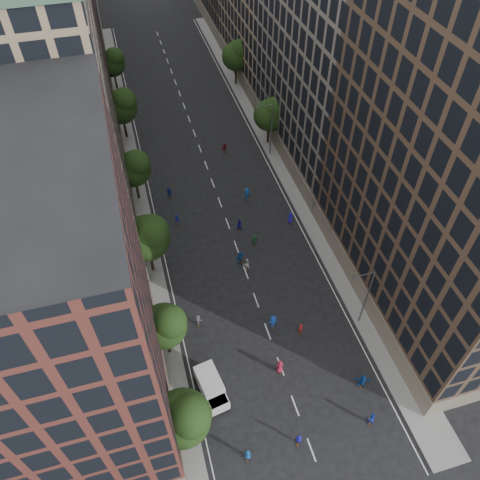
{
  "coord_description": "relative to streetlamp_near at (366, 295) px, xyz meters",
  "views": [
    {
      "loc": [
        -10.73,
        -13.01,
        46.21
      ],
      "look_at": [
        0.3,
        26.25,
        2.0
      ],
      "focal_mm": 35.0,
      "sensor_mm": 36.0,
      "label": 1
    }
  ],
  "objects": [
    {
      "name": "cargo_van",
      "position": [
        -18.19,
        -3.89,
        -3.84
      ],
      "size": [
        2.96,
        5.02,
        2.52
      ],
      "rotation": [
        0.0,
        0.0,
        0.17
      ],
      "color": "silver",
      "rests_on": "ground"
    },
    {
      "name": "skater_3",
      "position": [
        -9.63,
        1.96,
        -4.2
      ],
      "size": [
        1.34,
        0.89,
        1.93
      ],
      "primitive_type": "imported",
      "rotation": [
        0.0,
        0.0,
        3.0
      ],
      "color": "#1440A9",
      "rests_on": "ground"
    },
    {
      "name": "skater_16",
      "position": [
        -17.18,
        26.92,
        -4.27
      ],
      "size": [
        1.14,
        0.82,
        1.8
      ],
      "primitive_type": "imported",
      "rotation": [
        0.0,
        0.0,
        2.73
      ],
      "color": "#13299B",
      "rests_on": "ground"
    },
    {
      "name": "bldg_left_b",
      "position": [
        -29.37,
        23.0,
        11.83
      ],
      "size": [
        14.0,
        26.0,
        34.0
      ],
      "primitive_type": "cube",
      "color": "#8D775C",
      "rests_on": "ground"
    },
    {
      "name": "skater_12",
      "position": [
        -1.94,
        17.4,
        -4.31
      ],
      "size": [
        0.91,
        0.67,
        1.71
      ],
      "primitive_type": "imported",
      "rotation": [
        0.0,
        0.0,
        3.3
      ],
      "color": "#1D17BE",
      "rests_on": "ground"
    },
    {
      "name": "skater_8",
      "position": [
        -10.09,
        11.0,
        -4.29
      ],
      "size": [
        0.97,
        0.83,
        1.75
      ],
      "primitive_type": "imported",
      "rotation": [
        0.0,
        0.0,
        2.93
      ],
      "color": "silver",
      "rests_on": "ground"
    },
    {
      "name": "skater_2",
      "position": [
        -3.87,
        -11.0,
        -4.32
      ],
      "size": [
        1.0,
        0.9,
        1.69
      ],
      "primitive_type": "imported",
      "rotation": [
        0.0,
        0.0,
        2.77
      ],
      "color": "#142AA8",
      "rests_on": "ground"
    },
    {
      "name": "skater_1",
      "position": [
        -11.38,
        -11.0,
        -4.32
      ],
      "size": [
        0.73,
        0.63,
        1.7
      ],
      "primitive_type": "imported",
      "rotation": [
        0.0,
        0.0,
        2.72
      ],
      "color": "#1A14A5",
      "rests_on": "ground"
    },
    {
      "name": "skater_5",
      "position": [
        -3.04,
        -7.29,
        -4.22
      ],
      "size": [
        1.83,
        1.24,
        1.89
      ],
      "primitive_type": "imported",
      "rotation": [
        0.0,
        0.0,
        2.71
      ],
      "color": "#11428F",
      "rests_on": "ground"
    },
    {
      "name": "skater_7",
      "position": [
        -6.86,
        0.44,
        -4.38
      ],
      "size": [
        0.59,
        0.39,
        1.58
      ],
      "primitive_type": "imported",
      "rotation": [
        0.0,
        0.0,
        3.17
      ],
      "color": "#AB1C23",
      "rests_on": "ground"
    },
    {
      "name": "bldg_right_a",
      "position": [
        8.63,
        3.0,
        12.83
      ],
      "size": [
        14.0,
        30.0,
        36.0
      ],
      "primitive_type": "cube",
      "color": "#493527",
      "rests_on": "ground"
    },
    {
      "name": "skater_10",
      "position": [
        -7.94,
        14.65,
        -4.27
      ],
      "size": [
        1.07,
        0.49,
        1.8
      ],
      "primitive_type": "imported",
      "rotation": [
        0.0,
        0.0,
        3.19
      ],
      "color": "#22733C",
      "rests_on": "ground"
    },
    {
      "name": "tree_right_a",
      "position": [
        1.02,
        35.85,
        0.46
      ],
      "size": [
        5.0,
        5.0,
        8.39
      ],
      "color": "black",
      "rests_on": "ground"
    },
    {
      "name": "tree_left_4",
      "position": [
        -21.37,
        43.84,
        0.93
      ],
      "size": [
        5.4,
        5.4,
        9.08
      ],
      "color": "black",
      "rests_on": "ground"
    },
    {
      "name": "skater_6",
      "position": [
        -10.67,
        -3.45,
        -4.24
      ],
      "size": [
        0.95,
        0.66,
        1.86
      ],
      "primitive_type": "imported",
      "rotation": [
        0.0,
        0.0,
        3.07
      ],
      "color": "#A41B36",
      "rests_on": "ground"
    },
    {
      "name": "tree_right_b",
      "position": [
        1.02,
        55.85,
        0.79
      ],
      "size": [
        5.2,
        5.2,
        8.83
      ],
      "color": "black",
      "rests_on": "ground"
    },
    {
      "name": "sidewalk_left",
      "position": [
        -22.37,
        35.5,
        -5.09
      ],
      "size": [
        4.0,
        105.0,
        0.15
      ],
      "primitive_type": "cube",
      "color": "slate",
      "rests_on": "ground"
    },
    {
      "name": "skater_0",
      "position": [
        -16.4,
        -11.0,
        -4.41
      ],
      "size": [
        0.87,
        0.75,
        1.52
      ],
      "primitive_type": "imported",
      "rotation": [
        0.0,
        0.0,
        2.71
      ],
      "color": "#124896",
      "rests_on": "ground"
    },
    {
      "name": "skater_4",
      "position": [
        -18.87,
        -5.05,
        -4.37
      ],
      "size": [
        0.95,
        0.44,
        1.59
      ],
      "primitive_type": "imported",
      "rotation": [
        0.0,
        0.0,
        3.19
      ],
      "color": "#1431A6",
      "rests_on": "ground"
    },
    {
      "name": "tree_left_5",
      "position": [
        -21.39,
        59.86,
        0.51
      ],
      "size": [
        4.8,
        4.8,
        8.33
      ],
      "color": "black",
      "rests_on": "ground"
    },
    {
      "name": "ground",
      "position": [
        -10.37,
        28.0,
        -5.17
      ],
      "size": [
        240.0,
        240.0,
        0.0
      ],
      "primitive_type": "plane",
      "color": "black",
      "rests_on": "ground"
    },
    {
      "name": "streetlamp_near",
      "position": [
        0.0,
        0.0,
        0.0
      ],
      "size": [
        2.64,
        0.22,
        9.06
      ],
      "color": "#595B60",
      "rests_on": "ground"
    },
    {
      "name": "bldg_right_b",
      "position": [
        8.63,
        32.0,
        11.33
      ],
      "size": [
        14.0,
        28.0,
        33.0
      ],
      "primitive_type": "cube",
      "color": "#6C6259",
      "rests_on": "ground"
    },
    {
      "name": "skater_13",
      "position": [
        -17.08,
        21.45,
        -4.4
      ],
      "size": [
        0.65,
        0.54,
        1.53
      ],
      "primitive_type": "imported",
      "rotation": [
        0.0,
        0.0,
        2.78
      ],
      "color": "#121D99",
      "rests_on": "ground"
    },
    {
      "name": "tree_left_1",
      "position": [
        -21.39,
        1.86,
        0.38
      ],
      "size": [
        4.8,
        4.8,
        8.21
      ],
      "color": "black",
      "rests_on": "ground"
    },
    {
      "name": "bldg_left_a",
      "position": [
        -29.37,
        -1.0,
        9.83
      ],
      "size": [
        14.0,
        22.0,
        30.0
      ],
      "primitive_type": "cube",
      "color": "#532620",
      "rests_on": "ground"
    },
    {
      "name": "skater_17",
      "position": [
        -6.68,
        35.63,
        -4.42
      ],
      "size": [
        1.46,
        0.96,
        1.5
      ],
      "primitive_type": "imported",
      "rotation": [
        0.0,
        0.0,
        3.54
      ],
      "color": "maroon",
      "rests_on": "ground"
    },
    {
      "name": "bldg_left_c",
      "position": [
        -29.37,
        46.0,
        8.83
      ],
      "size": [
        14.0,
        20.0,
        28.0
      ],
      "primitive_type": "cube",
      "color": "#532620",
      "rests_on": "ground"
    },
    {
      "name": "skater_11",
      "position": [
        -10.62,
        12.32,
        -4.28
      ],
      "size": [
        1.73,
        1.17,
        1.79
      ],
      "primitive_type": "imported",
      "rotation": [
        0.0,
        0.0,
        3.57
      ],
      "color": "#124793",
      "rests_on": "ground"
    },
    {
      "name": "tree_left_0",
      "position": [
        -21.38,
        -8.15,
        0.79
      ],
      "size": [
        5.2,
        5.2,
        8.83
      ],
      "color": "black",
      "rests_on": "ground"
    },
    {
      "name": "skater_14",
      "position": [
        -9.16,
        17.98,
        -4.27
      ],
      "size": [
        0.98,
        0.82,
        1.79
      ],
      "primitive_type": "imported",
      "rotation": [
        0.0,
        0.0,
        2.96
      ],
      "color": "#16118D",
      "rests_on": "ground"
    },
    {
      "name": "skater_9",
      "position": [
        -17.78,
        4.61,
        -4.38
      ],
      "size": [
        1.11,
        0.77,
        1.57
      ],
      "primitive_type": "imported",
      "rotation": [
        0.0,
        0.0,
        2.94
      ],
      "color": "#44454A",
      "rests_on": "ground"
    },
    {
      "name": "sidewalk_right",
      "position": [
        1.63,
        35.5,
        -5.09
      ],
      "size": [
        4.0,
        105.0,
        0.15
      ],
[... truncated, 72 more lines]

